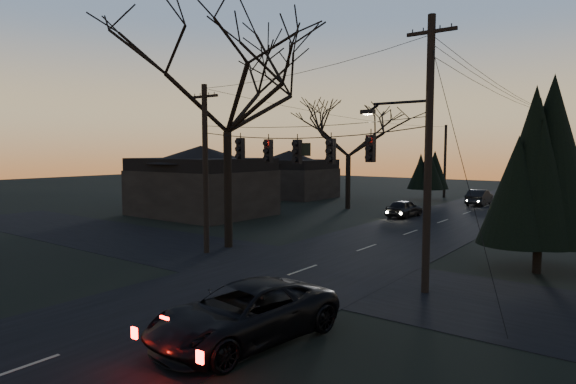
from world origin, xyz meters
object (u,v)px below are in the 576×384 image
Objects in this scene: utility_pole_left at (207,253)px; utility_pole_far_r at (549,213)px; utility_pole_far_l at (444,197)px; sedan_oncoming_a at (404,209)px; evergreen_right at (541,163)px; utility_pole_right at (425,292)px; bare_tree_left at (227,85)px; suv_near at (245,314)px; sedan_oncoming_b at (479,197)px.

utility_pole_far_r is at bearing 67.67° from utility_pole_left.
sedan_oncoming_a is (2.80, -17.53, 0.68)m from utility_pole_far_l.
evergreen_right is (14.29, -30.41, 4.70)m from utility_pole_far_l.
utility_pole_left is at bearing -90.00° from utility_pole_far_l.
utility_pole_left is 2.13× the size of sedan_oncoming_a.
evergreen_right reaches higher than utility_pole_far_r.
bare_tree_left reaches higher than utility_pole_right.
utility_pole_right is 14.59m from bare_tree_left.
utility_pole_far_l is 35.36m from bare_tree_left.
utility_pole_far_l is at bearing 145.18° from utility_pole_far_r.
utility_pole_far_l reaches higher than suv_near.
utility_pole_far_l is at bearing 110.44° from suv_near.
utility_pole_far_r is (0.00, 28.00, 0.00)m from utility_pole_right.
utility_pole_far_r is at bearing 94.74° from suv_near.
sedan_oncoming_b is at bearing 157.57° from utility_pole_far_r.
utility_pole_far_r is 35.46m from suv_near.
utility_pole_left reaches higher than utility_pole_far_l.
utility_pole_right is at bearing 81.14° from suv_near.
utility_pole_left is at bearing 79.23° from sedan_oncoming_b.
evergreen_right is (2.79, -22.41, 4.70)m from utility_pole_far_r.
utility_pole_right is 28.00m from utility_pole_far_r.
utility_pole_far_r is at bearing -129.17° from sedan_oncoming_a.
sedan_oncoming_a is (-8.70, -9.53, 0.68)m from utility_pole_far_r.
bare_tree_left is (-0.11, 1.72, 8.68)m from utility_pole_left.
evergreen_right is at bearing -64.84° from utility_pole_far_l.
utility_pole_far_r is at bearing -34.82° from utility_pole_far_l.
utility_pole_right is at bearing -90.00° from utility_pole_far_r.
suv_near is at bearing -78.02° from utility_pole_far_l.
utility_pole_far_l is at bearing -47.20° from sedan_oncoming_b.
utility_pole_far_r is (11.50, 28.00, 0.00)m from utility_pole_left.
bare_tree_left is 18.78m from sedan_oncoming_a.
utility_pole_left is 36.00m from utility_pole_far_l.
utility_pole_right reaches higher than sedan_oncoming_a.
utility_pole_left is 31.05m from sedan_oncoming_b.
sedan_oncoming_a is at bearing -80.93° from utility_pole_far_l.
utility_pole_right is 7.76m from suv_near.
bare_tree_left is at bearing -164.98° from evergreen_right.
suv_near is 38.18m from sedan_oncoming_b.
utility_pole_right is 2.25× the size of sedan_oncoming_b.
suv_near is at bearing 94.89° from sedan_oncoming_b.
bare_tree_left is 2.22× the size of suv_near.
evergreen_right reaches higher than utility_pole_right.
bare_tree_left is 15.22m from suv_near.
utility_pole_far_r is 12.92m from sedan_oncoming_a.
utility_pole_right reaches higher than suv_near.
evergreen_right is 14.46m from suv_near.
evergreen_right is 17.72m from sedan_oncoming_a.
suv_near is (-5.09, -12.96, -3.93)m from evergreen_right.
utility_pole_left is at bearing -86.50° from bare_tree_left.
utility_pole_right is 7.82m from evergreen_right.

